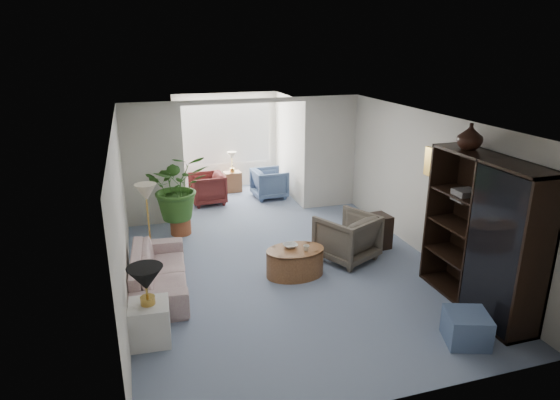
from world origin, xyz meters
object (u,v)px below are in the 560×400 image
object	(u,v)px
coffee_table	(295,262)
sunroom_chair_maroon	(207,189)
end_table	(150,323)
sunroom_table	(233,182)
floor_lamp	(146,192)
cabinet_urn	(470,136)
framed_picture	(437,164)
entertainment_cabinet	(482,234)
sofa	(159,271)
ottoman	(467,328)
plant_pot	(181,226)
table_lamp	(146,278)
coffee_cup	(306,248)
wingback_chair	(347,237)
side_table_dark	(375,232)
sunroom_chair_blue	(270,183)
coffee_bowl	(290,246)

from	to	relation	value
coffee_table	sunroom_chair_maroon	distance (m)	4.09
end_table	sunroom_table	bearing A→B (deg)	68.96
floor_lamp	cabinet_urn	world-z (taller)	cabinet_urn
framed_picture	entertainment_cabinet	distance (m)	1.64
sofa	ottoman	bearing A→B (deg)	-121.54
sofa	plant_pot	bearing A→B (deg)	-10.46
table_lamp	coffee_cup	world-z (taller)	table_lamp
framed_picture	wingback_chair	xyz separation A→B (m)	(-1.34, 0.42, -1.29)
framed_picture	wingback_chair	distance (m)	1.91
end_table	table_lamp	world-z (taller)	table_lamp
table_lamp	ottoman	distance (m)	4.02
ottoman	sunroom_chair_maroon	world-z (taller)	sunroom_chair_maroon
sunroom_chair_maroon	sunroom_table	world-z (taller)	sunroom_chair_maroon
side_table_dark	sunroom_chair_blue	xyz separation A→B (m)	(-1.03, 3.41, 0.04)
plant_pot	floor_lamp	bearing A→B (deg)	-118.55
sunroom_chair_blue	sunroom_chair_maroon	size ratio (longest dim) A/B	0.99
wingback_chair	sunroom_table	world-z (taller)	wingback_chair
cabinet_urn	entertainment_cabinet	bearing A→B (deg)	-90.00
table_lamp	sunroom_table	distance (m)	6.40
side_table_dark	ottoman	xyz separation A→B (m)	(-0.28, -2.97, -0.11)
floor_lamp	ottoman	bearing A→B (deg)	-44.12
coffee_bowl	sunroom_chair_blue	world-z (taller)	sunroom_chair_blue
end_table	sunroom_chair_maroon	xyz separation A→B (m)	(1.54, 5.19, 0.09)
wingback_chair	cabinet_urn	distance (m)	2.66
coffee_table	sunroom_chair_blue	size ratio (longest dim) A/B	1.23
side_table_dark	entertainment_cabinet	xyz separation A→B (m)	(0.41, -2.23, 0.78)
coffee_table	coffee_cup	size ratio (longest dim) A/B	9.82
floor_lamp	plant_pot	size ratio (longest dim) A/B	0.90
entertainment_cabinet	cabinet_urn	distance (m)	1.36
framed_picture	side_table_dark	world-z (taller)	framed_picture
ottoman	side_table_dark	bearing A→B (deg)	84.58
coffee_bowl	entertainment_cabinet	bearing A→B (deg)	-37.94
entertainment_cabinet	sunroom_table	distance (m)	6.80
framed_picture	table_lamp	world-z (taller)	framed_picture
end_table	coffee_cup	bearing A→B (deg)	23.64
framed_picture	sunroom_chair_maroon	bearing A→B (deg)	127.56
sunroom_table	sunroom_chair_blue	bearing A→B (deg)	-45.00
sunroom_table	coffee_bowl	bearing A→B (deg)	-90.20
end_table	ottoman	bearing A→B (deg)	-17.32
wingback_chair	sunroom_chair_maroon	xyz separation A→B (m)	(-1.83, 3.71, -0.05)
coffee_bowl	plant_pot	size ratio (longest dim) A/B	0.57
sofa	sunroom_table	size ratio (longest dim) A/B	4.04
end_table	cabinet_urn	distance (m)	4.94
sofa	coffee_bowl	size ratio (longest dim) A/B	8.93
wingback_chair	plant_pot	distance (m)	3.31
sofa	sunroom_chair_blue	size ratio (longest dim) A/B	2.62
end_table	sunroom_chair_blue	size ratio (longest dim) A/B	0.69
sofa	sunroom_chair_maroon	distance (m)	4.07
coffee_cup	cabinet_urn	distance (m)	2.92
coffee_cup	sunroom_chair_blue	distance (m)	4.15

